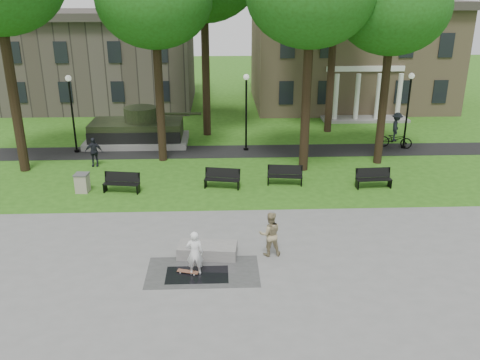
# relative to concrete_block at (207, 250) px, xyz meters

# --- Properties ---
(ground) EXTENTS (120.00, 120.00, 0.00)m
(ground) POSITION_rel_concrete_block_xyz_m (1.66, 1.11, -0.24)
(ground) COLOR #285714
(ground) RESTS_ON ground
(plaza) EXTENTS (22.00, 16.00, 0.02)m
(plaza) POSITION_rel_concrete_block_xyz_m (1.66, -3.89, -0.23)
(plaza) COLOR gray
(plaza) RESTS_ON ground
(footpath) EXTENTS (44.00, 2.60, 0.01)m
(footpath) POSITION_rel_concrete_block_xyz_m (1.66, 13.11, -0.24)
(footpath) COLOR black
(footpath) RESTS_ON ground
(building_right) EXTENTS (17.00, 12.00, 8.60)m
(building_right) POSITION_rel_concrete_block_xyz_m (11.66, 27.11, 4.10)
(building_right) COLOR #9E8460
(building_right) RESTS_ON ground
(building_left) EXTENTS (15.00, 10.00, 7.20)m
(building_left) POSITION_rel_concrete_block_xyz_m (-9.34, 27.61, 3.35)
(building_left) COLOR #4C443D
(building_left) RESTS_ON ground
(tree_3) EXTENTS (6.00, 6.00, 11.19)m
(tree_3) POSITION_rel_concrete_block_xyz_m (9.66, 10.61, 8.35)
(tree_3) COLOR black
(tree_3) RESTS_ON ground
(lamp_left) EXTENTS (0.36, 0.36, 4.73)m
(lamp_left) POSITION_rel_concrete_block_xyz_m (-8.34, 13.41, 2.55)
(lamp_left) COLOR black
(lamp_left) RESTS_ON ground
(lamp_mid) EXTENTS (0.36, 0.36, 4.73)m
(lamp_mid) POSITION_rel_concrete_block_xyz_m (2.16, 13.41, 2.55)
(lamp_mid) COLOR black
(lamp_mid) RESTS_ON ground
(lamp_right) EXTENTS (0.36, 0.36, 4.73)m
(lamp_right) POSITION_rel_concrete_block_xyz_m (12.16, 13.41, 2.55)
(lamp_right) COLOR black
(lamp_right) RESTS_ON ground
(tank_monument) EXTENTS (7.45, 3.40, 2.40)m
(tank_monument) POSITION_rel_concrete_block_xyz_m (-4.80, 15.11, 0.61)
(tank_monument) COLOR gray
(tank_monument) RESTS_ON ground
(puddle) EXTENTS (2.20, 1.20, 0.00)m
(puddle) POSITION_rel_concrete_block_xyz_m (-0.34, -1.39, -0.22)
(puddle) COLOR black
(puddle) RESTS_ON plaza
(concrete_block) EXTENTS (2.30, 1.24, 0.45)m
(concrete_block) POSITION_rel_concrete_block_xyz_m (0.00, 0.00, 0.00)
(concrete_block) COLOR gray
(concrete_block) RESTS_ON plaza
(skateboard) EXTENTS (0.80, 0.42, 0.07)m
(skateboard) POSITION_rel_concrete_block_xyz_m (-0.67, -1.26, -0.19)
(skateboard) COLOR brown
(skateboard) RESTS_ON plaza
(skateboarder) EXTENTS (0.61, 0.40, 1.65)m
(skateboarder) POSITION_rel_concrete_block_xyz_m (-0.41, -1.30, 0.60)
(skateboarder) COLOR white
(skateboarder) RESTS_ON plaza
(friend_watching) EXTENTS (0.90, 0.73, 1.74)m
(friend_watching) POSITION_rel_concrete_block_xyz_m (2.35, -0.03, 0.65)
(friend_watching) COLOR #998A63
(friend_watching) RESTS_ON plaza
(pedestrian_walker) EXTENTS (1.01, 0.48, 1.67)m
(pedestrian_walker) POSITION_rel_concrete_block_xyz_m (-6.62, 10.70, 0.59)
(pedestrian_walker) COLOR black
(pedestrian_walker) RESTS_ON ground
(cyclist) EXTENTS (2.20, 1.44, 2.27)m
(cyclist) POSITION_rel_concrete_block_xyz_m (11.62, 13.52, 0.68)
(cyclist) COLOR black
(cyclist) RESTS_ON ground
(park_bench_0) EXTENTS (1.85, 0.80, 1.00)m
(park_bench_0) POSITION_rel_concrete_block_xyz_m (-4.37, 6.67, 0.28)
(park_bench_0) COLOR black
(park_bench_0) RESTS_ON ground
(park_bench_1) EXTENTS (1.85, 0.86, 1.00)m
(park_bench_1) POSITION_rel_concrete_block_xyz_m (0.60, 7.05, 0.28)
(park_bench_1) COLOR black
(park_bench_1) RESTS_ON ground
(park_bench_2) EXTENTS (1.84, 0.73, 1.00)m
(park_bench_2) POSITION_rel_concrete_block_xyz_m (3.84, 7.39, 0.28)
(park_bench_2) COLOR black
(park_bench_2) RESTS_ON ground
(park_bench_3) EXTENTS (1.82, 0.61, 1.00)m
(park_bench_3) POSITION_rel_concrete_block_xyz_m (8.28, 6.78, 0.28)
(park_bench_3) COLOR black
(park_bench_3) RESTS_ON ground
(trash_bin) EXTENTS (0.72, 0.72, 0.96)m
(trash_bin) POSITION_rel_concrete_block_xyz_m (-6.32, 6.74, 0.24)
(trash_bin) COLOR #A79B8A
(trash_bin) RESTS_ON ground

